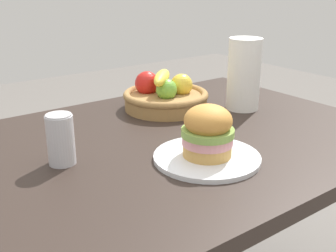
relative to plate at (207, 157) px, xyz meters
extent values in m
cube|color=#2D231E|center=(-0.05, 0.17, -0.03)|extent=(1.40, 0.90, 0.04)
cylinder|color=#2D231E|center=(0.57, 0.54, -0.40)|extent=(0.07, 0.07, 0.71)
cylinder|color=white|center=(0.00, 0.00, 0.00)|extent=(0.27, 0.27, 0.01)
cylinder|color=tan|center=(0.00, 0.00, 0.02)|extent=(0.12, 0.12, 0.03)
cylinder|color=pink|center=(0.00, 0.00, 0.05)|extent=(0.13, 0.13, 0.02)
cylinder|color=#84A84C|center=(0.00, 0.00, 0.07)|extent=(0.13, 0.13, 0.02)
ellipsoid|color=gold|center=(0.00, 0.00, 0.10)|extent=(0.12, 0.12, 0.08)
cylinder|color=silver|center=(-0.30, 0.19, 0.05)|extent=(0.07, 0.07, 0.12)
cylinder|color=silver|center=(-0.30, 0.19, 0.12)|extent=(0.06, 0.06, 0.00)
cylinder|color=#9E7542|center=(0.17, 0.40, 0.02)|extent=(0.28, 0.28, 0.05)
torus|color=#9E7542|center=(0.17, 0.40, 0.04)|extent=(0.29, 0.29, 0.02)
sphere|color=gold|center=(0.23, 0.39, 0.07)|extent=(0.08, 0.08, 0.08)
sphere|color=red|center=(0.14, 0.47, 0.07)|extent=(0.08, 0.08, 0.08)
sphere|color=#6BAD38|center=(0.15, 0.37, 0.07)|extent=(0.07, 0.07, 0.07)
ellipsoid|color=yellow|center=(0.16, 0.41, 0.10)|extent=(0.16, 0.16, 0.05)
cylinder|color=white|center=(0.38, 0.25, 0.11)|extent=(0.11, 0.11, 0.24)
camera|label=1|loc=(-0.65, -0.71, 0.43)|focal=44.75mm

